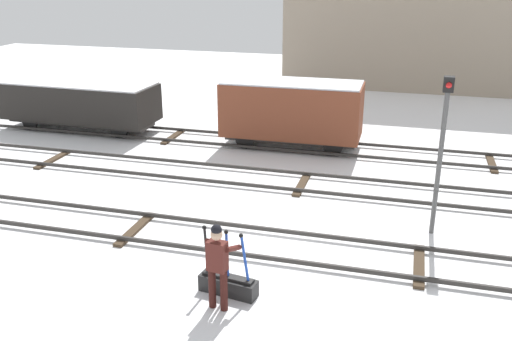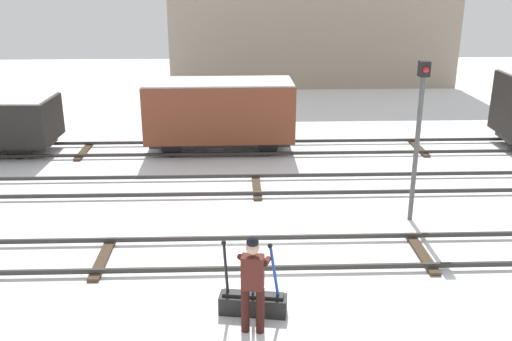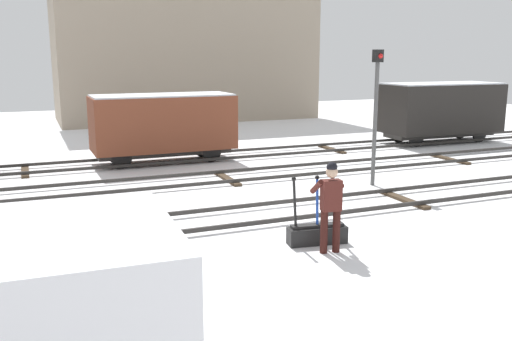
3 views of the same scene
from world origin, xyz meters
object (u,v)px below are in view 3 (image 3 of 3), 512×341
Objects in this scene: signal_post at (376,104)px; freight_car_back_track at (163,124)px; freight_car_far_end at (441,109)px; switch_lever_frame at (317,232)px; rail_worker at (331,201)px.

signal_post is 7.83m from freight_car_back_track.
signal_post is 0.75× the size of freight_car_far_end.
freight_car_back_track is (-4.95, 5.98, -1.02)m from signal_post.
switch_lever_frame is 0.36× the size of signal_post.
freight_car_far_end is at bearing 49.56° from switch_lever_frame.
freight_car_far_end is at bearing 51.02° from rail_worker.
signal_post is at bearing 53.48° from switch_lever_frame.
freight_car_back_track is 12.51m from freight_car_far_end.
freight_car_back_track is at bearing 129.60° from signal_post.
freight_car_far_end is (7.56, 5.98, -0.94)m from signal_post.
rail_worker is 10.63m from freight_car_back_track.
freight_car_far_end reaches higher than rail_worker.
signal_post reaches higher than switch_lever_frame.
freight_car_back_track is at bearing 103.60° from switch_lever_frame.
signal_post reaches higher than freight_car_back_track.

